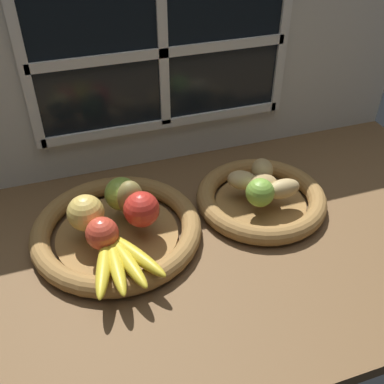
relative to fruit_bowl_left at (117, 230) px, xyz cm
name	(u,v)px	position (x,y,z in cm)	size (l,w,h in cm)	color
ground_plane	(200,227)	(19.31, -1.10, -3.54)	(140.00, 90.00, 3.00)	brown
back_wall	(161,62)	(19.31, 28.67, 25.84)	(140.00, 4.60, 55.00)	silver
fruit_bowl_left	(117,230)	(0.00, 0.00, 0.00)	(37.92, 37.92, 4.44)	olive
fruit_bowl_right	(261,199)	(35.41, 0.00, 0.01)	(31.51, 31.51, 4.44)	olive
apple_green_back	(121,194)	(2.56, 4.67, 6.21)	(7.62, 7.62, 7.62)	#8CAD3D
apple_red_right	(141,209)	(5.52, -2.23, 6.33)	(7.84, 7.84, 7.84)	red
apple_red_front	(102,233)	(-3.72, -6.52, 5.81)	(6.82, 6.82, 6.82)	#CC422D
apple_golden_left	(86,213)	(-5.98, 0.34, 6.37)	(7.93, 7.93, 7.93)	#DBB756
pear_brown	(130,198)	(4.02, 1.89, 6.71)	(5.49, 5.93, 8.61)	olive
banana_bunch_front	(120,260)	(-1.55, -12.97, 3.81)	(15.30, 18.46, 2.82)	gold
potato_large	(263,184)	(35.41, 0.00, 4.53)	(7.19, 5.83, 4.25)	#A38451
potato_small	(283,189)	(38.93, -3.52, 4.73)	(8.39, 4.47, 4.66)	tan
potato_oblong	(242,180)	(31.45, 3.08, 4.49)	(7.20, 5.38, 4.17)	tan
potato_back	(262,170)	(37.61, 4.84, 4.95)	(6.73, 5.27, 5.10)	tan
lime_near	(260,193)	(32.57, -4.26, 5.71)	(6.62, 6.62, 6.62)	#7AAD3D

